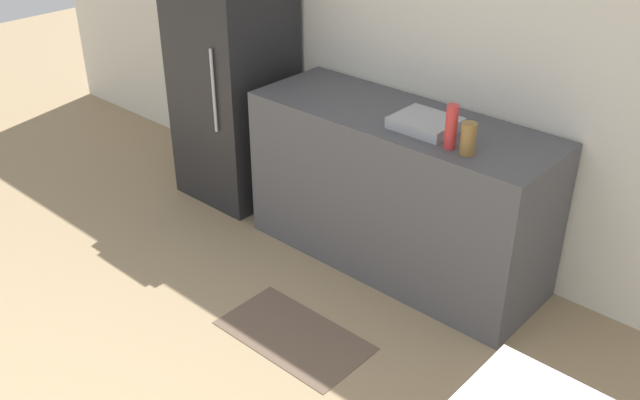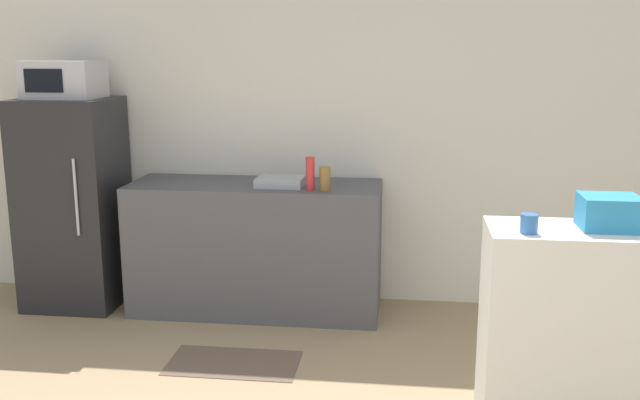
# 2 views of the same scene
# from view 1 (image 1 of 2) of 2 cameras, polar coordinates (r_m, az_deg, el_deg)

# --- Properties ---
(wall_back) EXTENTS (8.00, 0.06, 2.60)m
(wall_back) POSITION_cam_1_polar(r_m,az_deg,el_deg) (3.99, 11.95, 12.30)
(wall_back) COLOR silver
(wall_back) RESTS_ON ground_plane
(refrigerator) EXTENTS (0.66, 0.64, 1.52)m
(refrigerator) POSITION_cam_1_polar(r_m,az_deg,el_deg) (4.82, -6.91, 8.87)
(refrigerator) COLOR #232326
(refrigerator) RESTS_ON ground_plane
(counter) EXTENTS (1.77, 0.62, 0.93)m
(counter) POSITION_cam_1_polar(r_m,az_deg,el_deg) (4.11, 6.17, 0.68)
(counter) COLOR #4C4C51
(counter) RESTS_ON ground_plane
(sink_basin) EXTENTS (0.32, 0.27, 0.06)m
(sink_basin) POSITION_cam_1_polar(r_m,az_deg,el_deg) (3.76, 8.42, 6.10)
(sink_basin) COLOR #9EA3A8
(sink_basin) RESTS_ON counter
(bottle_tall) EXTENTS (0.06, 0.06, 0.23)m
(bottle_tall) POSITION_cam_1_polar(r_m,az_deg,el_deg) (3.52, 10.45, 5.78)
(bottle_tall) COLOR red
(bottle_tall) RESTS_ON counter
(bottle_short) EXTENTS (0.08, 0.08, 0.16)m
(bottle_short) POSITION_cam_1_polar(r_m,az_deg,el_deg) (3.49, 11.77, 4.83)
(bottle_short) COLOR olive
(bottle_short) RESTS_ON counter
(kitchen_rug) EXTENTS (0.79, 0.43, 0.01)m
(kitchen_rug) POSITION_cam_1_polar(r_m,az_deg,el_deg) (3.76, -2.09, -10.76)
(kitchen_rug) COLOR brown
(kitchen_rug) RESTS_ON ground_plane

